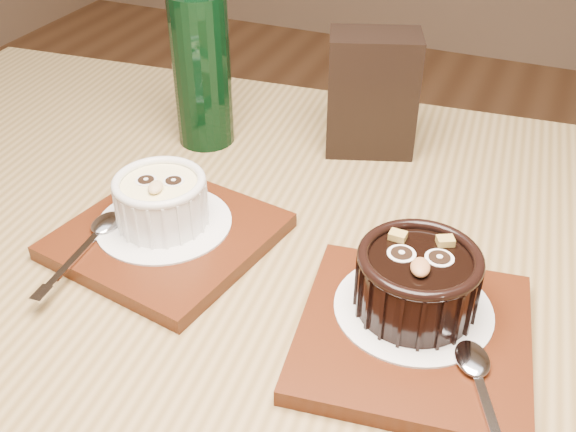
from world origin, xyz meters
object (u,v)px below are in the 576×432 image
tray_left (168,236)px  tray_right (413,336)px  ramekin_white (161,199)px  condiment_stand (372,94)px  ramekin_dark (417,279)px  green_bottle (201,64)px  table (289,352)px

tray_left → tray_right: (0.25, -0.04, 0.00)m
ramekin_white → condiment_stand: condiment_stand is taller
tray_left → ramekin_dark: 0.25m
tray_left → ramekin_dark: (0.24, -0.01, 0.04)m
tray_left → ramekin_white: size_ratio=2.06×
ramekin_white → green_bottle: green_bottle is taller
tray_left → condiment_stand: (0.12, 0.25, 0.06)m
tray_left → ramekin_white: ramekin_white is taller
tray_right → ramekin_dark: (-0.01, 0.02, 0.04)m
table → green_bottle: 0.34m
table → ramekin_dark: ramekin_dark is taller
table → tray_left: size_ratio=7.02×
tray_right → ramekin_dark: bearing=106.5°
table → ramekin_dark: (0.11, -0.01, 0.14)m
tray_left → ramekin_dark: size_ratio=1.82×
tray_right → condiment_stand: condiment_stand is taller
ramekin_white → tray_right: bearing=-29.7°
tray_left → table: bearing=-3.3°
tray_right → ramekin_dark: 0.05m
table → tray_left: (-0.13, 0.01, 0.10)m
table → green_bottle: green_bottle is taller
table → condiment_stand: (-0.01, 0.26, 0.16)m
ramekin_dark → green_bottle: bearing=133.1°
tray_right → green_bottle: size_ratio=0.72×
ramekin_white → green_bottle: bearing=87.1°
condiment_stand → ramekin_white: bearing=-117.8°
table → tray_right: bearing=-13.8°
tray_left → ramekin_white: bearing=134.5°
tray_left → green_bottle: (-0.07, 0.20, 0.09)m
table → tray_left: bearing=176.7°
ramekin_white → condiment_stand: bearing=42.4°
table → ramekin_white: size_ratio=14.44×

